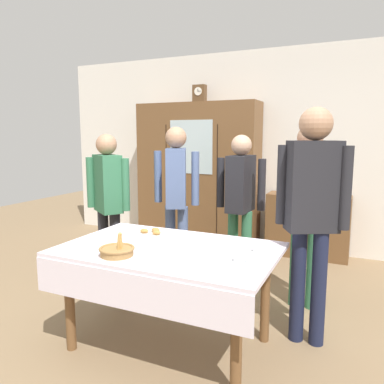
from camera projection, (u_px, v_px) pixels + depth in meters
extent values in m
plane|color=#846B4C|center=(182.00, 332.00, 3.01)|extent=(12.00, 12.00, 0.00)
cube|color=silver|center=(266.00, 151.00, 5.19)|extent=(6.40, 0.10, 2.70)
cylinder|color=brown|center=(70.00, 302.00, 2.72)|extent=(0.07, 0.07, 0.73)
cylinder|color=brown|center=(236.00, 342.00, 2.20)|extent=(0.07, 0.07, 0.73)
cylinder|color=brown|center=(126.00, 271.00, 3.36)|extent=(0.07, 0.07, 0.73)
cylinder|color=brown|center=(265.00, 295.00, 2.84)|extent=(0.07, 0.07, 0.73)
cube|color=silver|center=(169.00, 249.00, 2.72)|extent=(1.54, 0.99, 0.03)
cube|color=silver|center=(131.00, 292.00, 2.30)|extent=(1.54, 0.01, 0.24)
cube|color=brown|center=(198.00, 175.00, 5.35)|extent=(1.73, 0.45, 2.01)
cube|color=silver|center=(191.00, 147.00, 5.09)|extent=(0.62, 0.01, 0.72)
cube|color=black|center=(167.00, 182.00, 5.32)|extent=(0.01, 0.01, 1.60)
cube|color=black|center=(217.00, 185.00, 5.00)|extent=(0.01, 0.01, 1.60)
cube|color=brown|center=(200.00, 94.00, 5.17)|extent=(0.18, 0.10, 0.24)
cylinder|color=white|center=(198.00, 91.00, 5.12)|extent=(0.11, 0.01, 0.11)
cube|color=black|center=(198.00, 90.00, 5.11)|extent=(0.00, 0.00, 0.04)
cube|color=black|center=(199.00, 91.00, 5.11)|extent=(0.05, 0.00, 0.00)
cube|color=brown|center=(307.00, 226.00, 4.85)|extent=(1.03, 0.35, 0.81)
cube|color=#B29333|center=(309.00, 194.00, 4.79)|extent=(0.15, 0.21, 0.03)
cube|color=#B29333|center=(309.00, 191.00, 4.79)|extent=(0.19, 0.23, 0.03)
cube|color=#99332D|center=(309.00, 189.00, 4.78)|extent=(0.14, 0.19, 0.03)
cube|color=#3D754C|center=(309.00, 187.00, 4.78)|extent=(0.13, 0.22, 0.02)
cylinder|color=white|center=(239.00, 262.00, 2.39)|extent=(0.13, 0.13, 0.01)
cylinder|color=white|center=(240.00, 258.00, 2.38)|extent=(0.08, 0.08, 0.05)
torus|color=white|center=(245.00, 258.00, 2.37)|extent=(0.04, 0.01, 0.04)
cylinder|color=white|center=(183.00, 248.00, 2.68)|extent=(0.13, 0.13, 0.01)
cylinder|color=white|center=(183.00, 244.00, 2.68)|extent=(0.08, 0.08, 0.05)
torus|color=white|center=(188.00, 244.00, 2.66)|extent=(0.04, 0.01, 0.04)
cylinder|color=#47230F|center=(183.00, 241.00, 2.67)|extent=(0.06, 0.06, 0.01)
cylinder|color=white|center=(121.00, 232.00, 3.14)|extent=(0.13, 0.13, 0.01)
cylinder|color=white|center=(121.00, 228.00, 3.14)|extent=(0.08, 0.08, 0.05)
torus|color=white|center=(125.00, 228.00, 3.12)|extent=(0.04, 0.01, 0.04)
cylinder|color=white|center=(176.00, 241.00, 2.88)|extent=(0.13, 0.13, 0.01)
cylinder|color=white|center=(176.00, 237.00, 2.87)|extent=(0.08, 0.08, 0.05)
torus|color=white|center=(181.00, 237.00, 2.86)|extent=(0.04, 0.01, 0.04)
cylinder|color=white|center=(259.00, 252.00, 2.59)|extent=(0.13, 0.13, 0.01)
cylinder|color=white|center=(259.00, 248.00, 2.59)|extent=(0.08, 0.08, 0.05)
torus|color=white|center=(264.00, 248.00, 2.57)|extent=(0.04, 0.01, 0.04)
cylinder|color=#47230F|center=(259.00, 245.00, 2.59)|extent=(0.06, 0.06, 0.01)
cylinder|color=#9E7542|center=(117.00, 252.00, 2.53)|extent=(0.22, 0.22, 0.05)
torus|color=#9E7542|center=(117.00, 248.00, 2.53)|extent=(0.24, 0.24, 0.02)
cylinder|color=tan|center=(119.00, 242.00, 2.49)|extent=(0.03, 0.02, 0.12)
cylinder|color=tan|center=(120.00, 242.00, 2.51)|extent=(0.03, 0.02, 0.12)
cylinder|color=tan|center=(121.00, 241.00, 2.52)|extent=(0.03, 0.02, 0.12)
cylinder|color=white|center=(151.00, 234.00, 3.06)|extent=(0.28, 0.28, 0.01)
ellipsoid|color=#BC7F3D|center=(156.00, 233.00, 3.02)|extent=(0.07, 0.05, 0.04)
ellipsoid|color=#BC7F3D|center=(156.00, 230.00, 3.10)|extent=(0.07, 0.05, 0.04)
ellipsoid|color=#BC7F3D|center=(144.00, 231.00, 3.07)|extent=(0.07, 0.05, 0.04)
cube|color=silver|center=(174.00, 266.00, 2.32)|extent=(0.10, 0.01, 0.00)
ellipsoid|color=silver|center=(182.00, 267.00, 2.30)|extent=(0.03, 0.02, 0.01)
cube|color=silver|center=(217.00, 240.00, 2.89)|extent=(0.10, 0.01, 0.00)
ellipsoid|color=silver|center=(224.00, 241.00, 2.87)|extent=(0.03, 0.02, 0.01)
cylinder|color=slate|center=(170.00, 242.00, 4.08)|extent=(0.11, 0.11, 0.82)
cylinder|color=slate|center=(183.00, 244.00, 4.02)|extent=(0.11, 0.11, 0.82)
cube|color=slate|center=(176.00, 178.00, 3.94)|extent=(0.33, 0.41, 0.61)
sphere|color=tan|center=(176.00, 137.00, 3.88)|extent=(0.22, 0.22, 0.22)
cylinder|color=slate|center=(158.00, 177.00, 4.04)|extent=(0.08, 0.08, 0.55)
cylinder|color=slate|center=(195.00, 179.00, 3.85)|extent=(0.08, 0.08, 0.55)
cylinder|color=#191E38|center=(298.00, 285.00, 2.85)|extent=(0.11, 0.11, 0.87)
cylinder|color=#191E38|center=(319.00, 289.00, 2.78)|extent=(0.11, 0.11, 0.87)
cube|color=#232328|center=(313.00, 186.00, 2.70)|extent=(0.41, 0.34, 0.65)
sphere|color=tan|center=(316.00, 124.00, 2.63)|extent=(0.24, 0.24, 0.24)
cylinder|color=#232328|center=(282.00, 185.00, 2.79)|extent=(0.08, 0.08, 0.59)
cylinder|color=#232328|center=(346.00, 188.00, 2.61)|extent=(0.08, 0.08, 0.59)
cylinder|color=#232328|center=(104.00, 247.00, 3.98)|extent=(0.11, 0.11, 0.78)
cylinder|color=#232328|center=(116.00, 249.00, 3.92)|extent=(0.11, 0.11, 0.78)
cube|color=#33704C|center=(108.00, 183.00, 3.85)|extent=(0.41, 0.37, 0.58)
sphere|color=tan|center=(106.00, 144.00, 3.79)|extent=(0.21, 0.21, 0.21)
cylinder|color=#33704C|center=(91.00, 182.00, 3.94)|extent=(0.08, 0.08, 0.53)
cylinder|color=#33704C|center=(126.00, 185.00, 3.76)|extent=(0.08, 0.08, 0.53)
cylinder|color=#33704C|center=(296.00, 262.00, 3.44)|extent=(0.11, 0.11, 0.82)
cylinder|color=#33704C|center=(313.00, 265.00, 3.38)|extent=(0.11, 0.11, 0.82)
cube|color=#933338|center=(308.00, 185.00, 3.31)|extent=(0.38, 0.41, 0.61)
sphere|color=tan|center=(310.00, 138.00, 3.24)|extent=(0.22, 0.22, 0.22)
cylinder|color=#933338|center=(283.00, 184.00, 3.40)|extent=(0.08, 0.08, 0.55)
cylinder|color=#933338|center=(335.00, 187.00, 3.22)|extent=(0.08, 0.08, 0.55)
cylinder|color=#33704C|center=(233.00, 246.00, 4.02)|extent=(0.11, 0.11, 0.78)
cylinder|color=#33704C|center=(246.00, 248.00, 3.95)|extent=(0.11, 0.11, 0.78)
cube|color=#232328|center=(241.00, 184.00, 3.88)|extent=(0.23, 0.37, 0.58)
sphere|color=tan|center=(241.00, 145.00, 3.82)|extent=(0.21, 0.21, 0.21)
cylinder|color=#232328|center=(221.00, 183.00, 3.97)|extent=(0.08, 0.08, 0.52)
cylinder|color=#232328|center=(262.00, 185.00, 3.79)|extent=(0.08, 0.08, 0.52)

